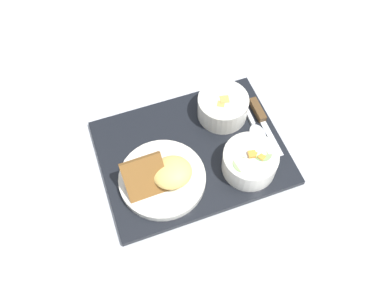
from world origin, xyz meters
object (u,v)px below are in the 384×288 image
bowl_soup (223,106)px  knife (260,114)px  bowl_salad (250,161)px  spoon (254,126)px  plate_main (163,177)px

bowl_soup → knife: size_ratio=0.73×
bowl_salad → bowl_soup: bowl_salad is taller
knife → spoon: 0.04m
bowl_salad → plate_main: (0.19, -0.03, -0.01)m
bowl_soup → plate_main: bearing=35.3°
bowl_soup → knife: bowl_soup is taller
plate_main → bowl_salad: bearing=172.0°
bowl_soup → bowl_salad: bearing=91.8°
bowl_soup → spoon: 0.09m
bowl_salad → spoon: (-0.06, -0.10, -0.03)m
bowl_soup → knife: 0.10m
knife → spoon: knife is taller
bowl_soup → plate_main: size_ratio=0.63×
bowl_salad → knife: (-0.08, -0.12, -0.02)m
bowl_salad → plate_main: size_ratio=0.64×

